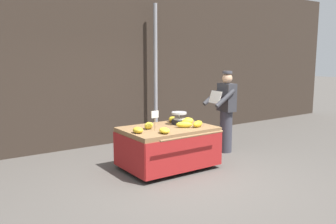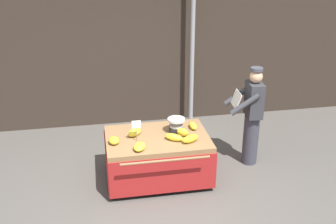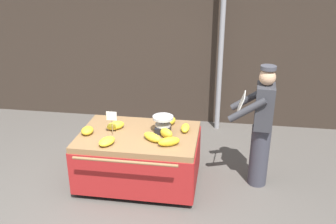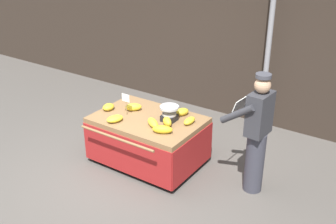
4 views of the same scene
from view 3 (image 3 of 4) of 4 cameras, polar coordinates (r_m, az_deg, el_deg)
name	(u,v)px [view 3 (image 3 of 4)]	position (r m, az deg, el deg)	size (l,w,h in m)	color
ground_plane	(119,211)	(4.86, -7.62, -14.95)	(60.00, 60.00, 0.00)	#514C47
back_wall	(160,19)	(6.97, -1.24, 14.10)	(16.00, 0.24, 3.86)	#332821
street_pole	(221,43)	(6.54, 8.23, 10.53)	(0.09, 0.09, 3.23)	gray
banana_cart	(139,147)	(5.11, -4.52, -5.45)	(1.62, 1.31, 0.76)	olive
weighing_scale	(163,124)	(5.00, -0.77, -1.90)	(0.28, 0.28, 0.23)	black
price_sign	(112,118)	(4.92, -8.69, -0.96)	(0.14, 0.01, 0.34)	#997A51
banana_bunch_0	(107,141)	(4.76, -9.42, -4.49)	(0.17, 0.26, 0.09)	yellow
banana_bunch_1	(169,142)	(4.67, 0.15, -4.59)	(0.12, 0.28, 0.11)	gold
banana_bunch_2	(87,131)	(5.09, -12.35, -2.82)	(0.16, 0.21, 0.10)	gold
banana_bunch_3	(152,137)	(4.79, -2.43, -3.90)	(0.12, 0.29, 0.11)	yellow
banana_bunch_4	(116,125)	(5.16, -8.10, -2.08)	(0.13, 0.25, 0.12)	yellow
banana_bunch_5	(170,121)	(5.27, 0.25, -1.38)	(0.15, 0.22, 0.11)	gold
banana_bunch_6	(166,133)	(4.87, -0.26, -3.29)	(0.11, 0.20, 0.13)	gold
banana_bunch_7	(185,128)	(5.07, 2.68, -2.48)	(0.12, 0.25, 0.09)	yellow
vendor_person	(261,127)	(5.09, 14.16, -2.22)	(0.60, 0.55, 1.71)	#383842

